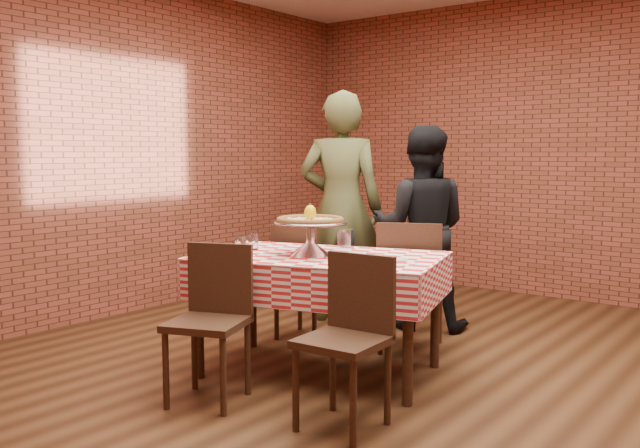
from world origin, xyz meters
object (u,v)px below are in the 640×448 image
(table, at_px, (320,315))
(water_glass_left, at_px, (241,245))
(condiment_caddy, at_px, (346,239))
(diner_black, at_px, (421,228))
(pizza_stand, at_px, (310,239))
(chair_near_left, at_px, (207,325))
(chair_far_left, at_px, (307,281))
(diner_olive, at_px, (341,207))
(chair_near_right, at_px, (342,344))
(water_glass_right, at_px, (253,241))
(chair_far_right, at_px, (411,285))
(pizza, at_px, (310,221))

(table, relative_size, water_glass_left, 13.68)
(table, bearing_deg, condiment_caddy, 95.68)
(condiment_caddy, bearing_deg, diner_black, 74.25)
(pizza_stand, bearing_deg, chair_near_left, -100.37)
(pizza_stand, distance_m, chair_near_left, 0.88)
(chair_far_left, relative_size, diner_olive, 0.46)
(condiment_caddy, relative_size, chair_near_right, 0.15)
(water_glass_left, distance_m, water_glass_right, 0.18)
(chair_far_right, bearing_deg, pizza, 50.53)
(water_glass_left, height_order, chair_far_right, chair_far_right)
(water_glass_right, bearing_deg, condiment_caddy, 40.73)
(water_glass_left, height_order, diner_black, diner_black)
(table, xyz_separation_m, chair_far_left, (-0.58, 0.59, 0.06))
(chair_near_right, bearing_deg, water_glass_left, 157.24)
(chair_far_left, bearing_deg, chair_near_right, 127.42)
(pizza_stand, height_order, chair_far_right, pizza_stand)
(table, distance_m, chair_near_right, 0.90)
(pizza_stand, distance_m, water_glass_left, 0.46)
(water_glass_left, xyz_separation_m, diner_olive, (-0.25, 1.44, 0.14))
(pizza_stand, bearing_deg, diner_olive, 117.93)
(chair_near_right, bearing_deg, diner_olive, 122.91)
(chair_near_right, height_order, diner_black, diner_black)
(diner_olive, bearing_deg, chair_near_left, 77.30)
(pizza, bearing_deg, diner_black, 90.35)
(chair_far_left, height_order, chair_far_right, chair_far_right)
(pizza_stand, distance_m, diner_olive, 1.40)
(pizza, distance_m, chair_far_left, 0.99)
(chair_near_right, distance_m, chair_far_left, 1.72)
(pizza_stand, bearing_deg, chair_near_right, -41.28)
(condiment_caddy, distance_m, chair_near_left, 1.20)
(chair_near_left, bearing_deg, pizza_stand, 58.48)
(diner_black, bearing_deg, diner_olive, -8.55)
(condiment_caddy, bearing_deg, diner_olive, 110.78)
(chair_far_left, bearing_deg, diner_black, -130.91)
(chair_near_right, distance_m, diner_black, 2.16)
(water_glass_right, height_order, condiment_caddy, condiment_caddy)
(water_glass_left, height_order, chair_near_left, chair_near_left)
(water_glass_right, xyz_separation_m, chair_near_right, (1.13, -0.56, -0.37))
(pizza, distance_m, water_glass_right, 0.49)
(water_glass_left, bearing_deg, chair_near_right, -19.60)
(chair_far_left, bearing_deg, condiment_caddy, 147.06)
(pizza_stand, relative_size, chair_near_left, 0.53)
(chair_near_left, bearing_deg, chair_far_left, 84.84)
(table, distance_m, condiment_caddy, 0.56)
(pizza_stand, xyz_separation_m, chair_near_left, (-0.14, -0.75, -0.42))
(condiment_caddy, height_order, chair_far_left, condiment_caddy)
(table, distance_m, diner_black, 1.45)
(condiment_caddy, xyz_separation_m, chair_far_right, (0.23, 0.49, -0.36))
(diner_olive, distance_m, diner_black, 0.69)
(pizza, bearing_deg, diner_olive, 117.93)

